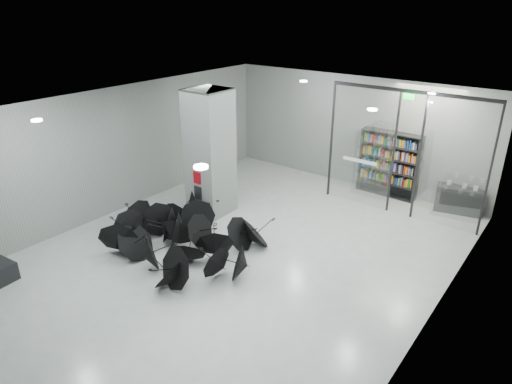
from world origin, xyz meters
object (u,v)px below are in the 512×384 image
Objects in this scene: bookshelf at (389,164)px; shop_counter at (459,200)px; umbrella_cluster at (178,241)px; column at (210,153)px.

bookshelf is 2.54m from shop_counter.
umbrella_cluster reaches higher than shop_counter.
umbrella_cluster is (-3.01, -7.25, -0.83)m from bookshelf.
column reaches higher than bookshelf.
umbrella_cluster is (-5.45, -7.30, -0.12)m from shop_counter.
column is 2.80× the size of shop_counter.
column is 1.74× the size of bookshelf.
column is 6.29m from bookshelf.
column is at bearing 112.42° from umbrella_cluster.
shop_counter is at bearing 36.53° from column.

